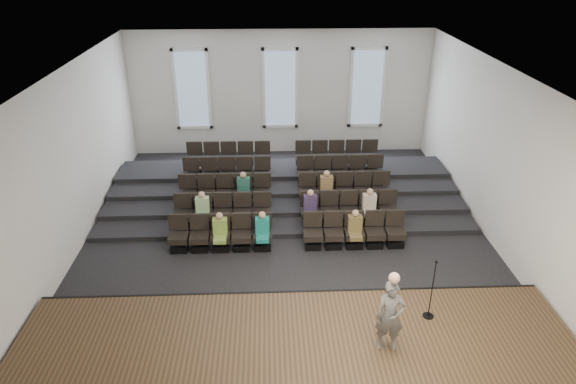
# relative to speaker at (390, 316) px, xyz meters

# --- Properties ---
(ground) EXTENTS (14.00, 14.00, 0.00)m
(ground) POSITION_rel_speaker_xyz_m (-1.86, 5.25, -1.29)
(ground) COLOR black
(ground) RESTS_ON ground
(ceiling) EXTENTS (12.00, 14.00, 0.02)m
(ceiling) POSITION_rel_speaker_xyz_m (-1.86, 5.25, 3.72)
(ceiling) COLOR white
(ceiling) RESTS_ON ground
(wall_back) EXTENTS (12.00, 0.04, 5.00)m
(wall_back) POSITION_rel_speaker_xyz_m (-1.86, 12.27, 1.21)
(wall_back) COLOR silver
(wall_back) RESTS_ON ground
(wall_front) EXTENTS (12.00, 0.04, 5.00)m
(wall_front) POSITION_rel_speaker_xyz_m (-1.86, -1.77, 1.21)
(wall_front) COLOR silver
(wall_front) RESTS_ON ground
(wall_left) EXTENTS (0.04, 14.00, 5.00)m
(wall_left) POSITION_rel_speaker_xyz_m (-7.88, 5.25, 1.21)
(wall_left) COLOR silver
(wall_left) RESTS_ON ground
(wall_right) EXTENTS (0.04, 14.00, 5.00)m
(wall_right) POSITION_rel_speaker_xyz_m (4.16, 5.25, 1.21)
(wall_right) COLOR silver
(wall_right) RESTS_ON ground
(stage) EXTENTS (11.80, 3.60, 0.50)m
(stage) POSITION_rel_speaker_xyz_m (-1.86, 0.15, -1.04)
(stage) COLOR #4C3720
(stage) RESTS_ON ground
(stage_lip) EXTENTS (11.80, 0.06, 0.52)m
(stage_lip) POSITION_rel_speaker_xyz_m (-1.86, 1.92, -1.04)
(stage_lip) COLOR black
(stage_lip) RESTS_ON ground
(risers) EXTENTS (11.80, 4.80, 0.60)m
(risers) POSITION_rel_speaker_xyz_m (-1.86, 8.42, -1.10)
(risers) COLOR black
(risers) RESTS_ON ground
(seating_rows) EXTENTS (6.80, 4.70, 1.67)m
(seating_rows) POSITION_rel_speaker_xyz_m (-1.86, 6.79, -0.61)
(seating_rows) COLOR black
(seating_rows) RESTS_ON ground
(windows) EXTENTS (8.44, 0.10, 3.24)m
(windows) POSITION_rel_speaker_xyz_m (-1.86, 12.20, 1.41)
(windows) COLOR white
(windows) RESTS_ON wall_back
(audience) EXTENTS (5.45, 2.64, 1.10)m
(audience) POSITION_rel_speaker_xyz_m (-1.86, 5.57, -0.48)
(audience) COLOR #81A441
(audience) RESTS_ON seating_rows
(speaker) EXTENTS (0.62, 0.44, 1.59)m
(speaker) POSITION_rel_speaker_xyz_m (0.00, 0.00, 0.00)
(speaker) COLOR #595754
(speaker) RESTS_ON stage
(mic_stand) EXTENTS (0.25, 0.25, 1.49)m
(mic_stand) POSITION_rel_speaker_xyz_m (1.13, 0.91, -0.35)
(mic_stand) COLOR black
(mic_stand) RESTS_ON stage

